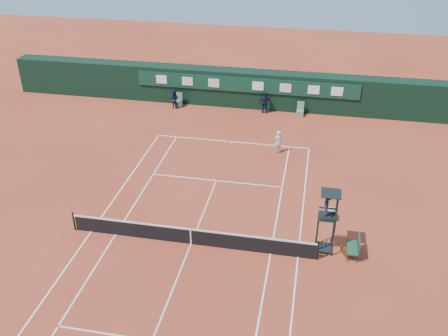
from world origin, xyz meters
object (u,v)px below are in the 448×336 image
Objects in this scene: player_bench at (355,246)px; umpire_chair at (328,210)px; player at (278,142)px; cooler at (329,215)px; tennis_net at (191,236)px.

umpire_chair is at bearing 174.66° from player_bench.
player is at bearing 115.48° from player_bench.
cooler is 8.17m from player.
cooler is (6.94, 3.54, -0.18)m from tennis_net.
player is at bearing 115.94° from cooler.
umpire_chair is (6.69, 0.84, 1.95)m from tennis_net.
umpire_chair reaches higher than player_bench.
tennis_net is 8.25m from player_bench.
player_bench is 0.73× the size of player.
player_bench is 1.86× the size of cooler.
tennis_net is 7.02m from umpire_chair.
player_bench is at bearing 4.87° from tennis_net.
cooler is at bearing 114.26° from player_bench.
tennis_net is 7.79m from cooler.
umpire_chair is 2.41m from player_bench.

